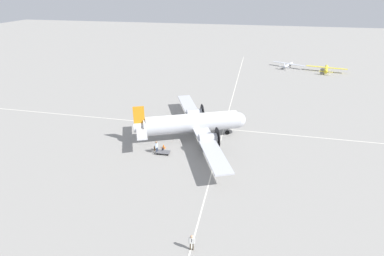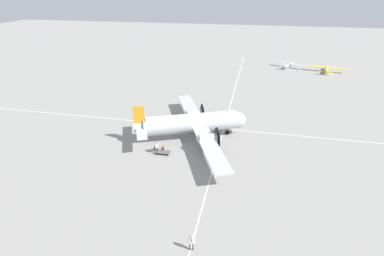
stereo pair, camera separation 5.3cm
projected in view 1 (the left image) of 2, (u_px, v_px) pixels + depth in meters
ground_plane at (192, 138)px, 46.33m from camera, size 300.00×300.00×0.00m
apron_line_eastwest at (221, 141)px, 45.49m from camera, size 120.00×0.16×0.01m
apron_line_northsouth at (197, 127)px, 49.99m from camera, size 0.16×120.00×0.01m
airliner_main at (195, 123)px, 45.33m from camera, size 25.87×17.30×5.79m
crew_foreground at (192, 241)px, 26.24m from camera, size 0.27×0.58×1.71m
passenger_boarding at (157, 146)px, 41.62m from camera, size 0.62×0.32×1.86m
suitcase_near_door at (163, 150)px, 42.34m from camera, size 0.47×0.20×0.59m
suitcase_upright_spare at (155, 148)px, 42.71m from camera, size 0.38×0.18×0.66m
baggage_cart at (163, 152)px, 41.82m from camera, size 1.14×1.97×0.56m
light_aircraft_distant at (326, 69)px, 81.37m from camera, size 7.83×10.38×2.00m
light_aircraft_taxiing at (288, 65)px, 85.70m from camera, size 6.83×8.76×1.82m
traffic_cone at (164, 146)px, 43.26m from camera, size 0.48×0.48×0.63m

